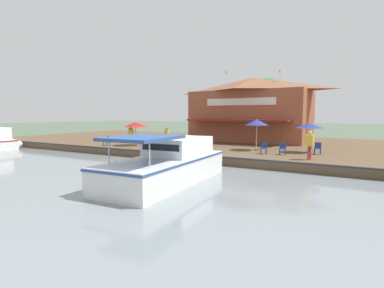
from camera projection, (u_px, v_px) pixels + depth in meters
ground_plane at (182, 163)px, 21.26m from camera, size 220.00×220.00×0.00m
quay_deck at (238, 145)px, 30.70m from camera, size 22.00×56.00×0.60m
quay_edge_fender at (182, 154)px, 21.28m from camera, size 0.20×50.40×0.10m
waterfront_restaurant at (252, 109)px, 32.57m from camera, size 9.15×12.48×7.73m
patio_umbrella_near_quay_edge at (309, 126)px, 22.33m from camera, size 2.01×2.01×2.25m
patio_umbrella_mid_patio_left at (257, 123)px, 23.76m from camera, size 1.85×1.85×2.49m
patio_umbrella_far_corner at (136, 124)px, 27.42m from camera, size 2.21×2.21×2.22m
cafe_chair_mid_patio at (107, 140)px, 27.61m from camera, size 0.46×0.46×0.85m
cafe_chair_beside_entrance at (264, 147)px, 21.69m from camera, size 0.46×0.46×0.85m
cafe_chair_facing_river at (207, 142)px, 26.11m from camera, size 0.52×0.52×0.85m
cafe_chair_back_row_seat at (283, 148)px, 21.24m from camera, size 0.51×0.51×0.85m
cafe_chair_far_corner_seat at (318, 148)px, 21.45m from camera, size 0.45×0.45×0.85m
person_at_quay_edge at (310, 142)px, 18.82m from camera, size 0.51×0.51×1.82m
person_mid_patio at (131, 133)px, 27.08m from camera, size 0.52×0.52×1.82m
person_near_entrance at (167, 134)px, 28.28m from camera, size 0.45×0.45×1.60m
motorboat_second_along at (175, 163)px, 15.57m from camera, size 9.39×3.45×2.43m
tree_upstream_bank at (266, 94)px, 37.26m from camera, size 4.09×3.90×7.41m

